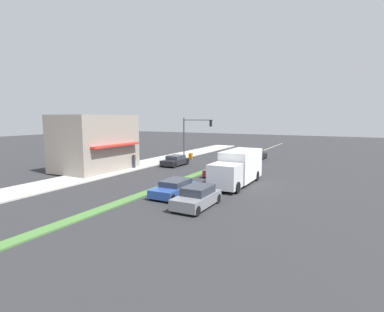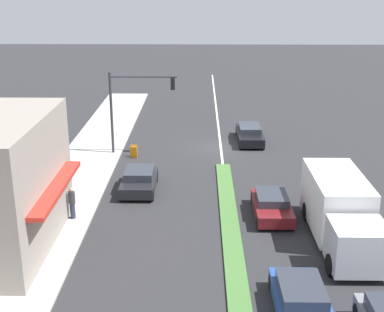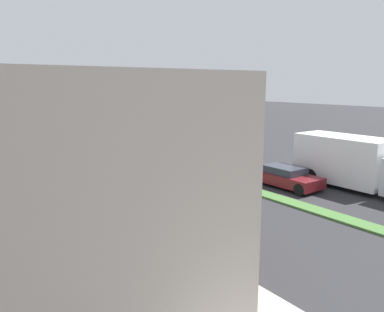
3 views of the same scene
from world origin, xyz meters
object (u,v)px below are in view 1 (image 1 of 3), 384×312
suv_grey (197,197)px  coupe_blue (175,188)px  sedan_dark (175,161)px  pedestrian (134,160)px  warning_aframe_sign (191,156)px  delivery_truck (238,167)px  sedan_maroon (219,170)px  traffic_signal_main (193,131)px  suv_black (257,155)px

suv_grey → coupe_blue: bearing=-32.9°
sedan_dark → suv_grey: (-10.00, 13.70, 0.04)m
pedestrian → sedan_dark: bearing=-125.6°
warning_aframe_sign → delivery_truck: size_ratio=0.11×
delivery_truck → coupe_blue: size_ratio=1.79×
pedestrian → sedan_maroon: 10.16m
delivery_truck → sedan_maroon: size_ratio=1.91×
sedan_dark → suv_grey: 16.96m
delivery_truck → suv_grey: (0.00, 7.76, -0.82)m
traffic_signal_main → coupe_blue: 20.60m
pedestrian → suv_grey: size_ratio=0.42×
sedan_maroon → suv_grey: 10.72m
sedan_dark → suv_grey: size_ratio=0.97×
suv_grey → coupe_blue: 3.34m
traffic_signal_main → sedan_maroon: (-8.32, 10.01, -3.32)m
pedestrian → delivery_truck: delivery_truck is taller
sedan_maroon → suv_black: size_ratio=0.85×
coupe_blue → suv_grey: bearing=147.1°
suv_grey → coupe_blue: (2.80, -1.81, -0.08)m
suv_grey → sedan_maroon: bearing=-74.9°
delivery_truck → coupe_blue: bearing=64.8°
pedestrian → suv_black: pedestrian is taller
pedestrian → suv_grey: (-12.92, 9.62, -0.34)m
traffic_signal_main → delivery_truck: bearing=131.4°
delivery_truck → sedan_dark: bearing=-30.7°
pedestrian → coupe_blue: bearing=142.3°
delivery_truck → suv_black: delivery_truck is taller
delivery_truck → coupe_blue: 6.63m
suv_grey → coupe_blue: suv_grey is taller
traffic_signal_main → suv_grey: (-11.12, 20.35, -3.25)m
sedan_maroon → coupe_blue: bearing=90.0°
coupe_blue → traffic_signal_main: bearing=-65.8°
suv_black → coupe_blue: (0.00, 21.65, -0.02)m
traffic_signal_main → delivery_truck: 16.98m
pedestrian → suv_black: bearing=-126.2°
pedestrian → coupe_blue: 12.80m
pedestrian → suv_black: size_ratio=0.36×
sedan_maroon → suv_grey: size_ratio=1.00×
sedan_dark → suv_black: size_ratio=0.83×
sedan_maroon → suv_grey: (-2.80, 10.35, 0.07)m
sedan_maroon → suv_black: suv_black is taller
sedan_dark → traffic_signal_main: bearing=-80.4°
delivery_truck → sedan_dark: (10.00, -5.95, -0.86)m
warning_aframe_sign → suv_black: 9.11m
sedan_maroon → sedan_dark: bearing=-25.0°
suv_grey → warning_aframe_sign: bearing=-60.6°
delivery_truck → suv_black: size_ratio=1.63×
warning_aframe_sign → suv_grey: suv_grey is taller
pedestrian → warning_aframe_sign: pedestrian is taller
suv_grey → suv_black: (2.80, -23.46, -0.06)m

